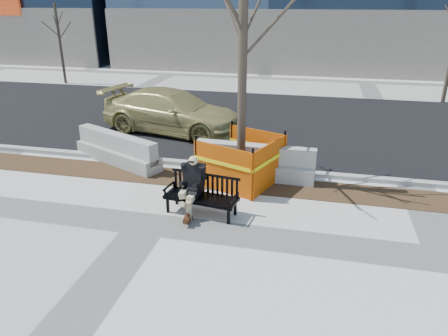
{
  "coord_description": "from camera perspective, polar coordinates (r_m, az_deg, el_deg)",
  "views": [
    {
      "loc": [
        3.42,
        -7.46,
        4.65
      ],
      "look_at": [
        1.42,
        1.33,
        0.94
      ],
      "focal_mm": 33.23,
      "sensor_mm": 36.0,
      "label": 1
    }
  ],
  "objects": [
    {
      "name": "curb",
      "position": [
        12.41,
        -4.14,
        0.58
      ],
      "size": [
        60.0,
        0.25,
        0.12
      ],
      "primitive_type": "cube",
      "color": "#9E9B93",
      "rests_on": "ground"
    },
    {
      "name": "ground",
      "position": [
        9.43,
        -10.38,
        -7.6
      ],
      "size": [
        120.0,
        120.0,
        0.0
      ],
      "primitive_type": "plane",
      "color": "beige",
      "rests_on": "ground"
    },
    {
      "name": "bench",
      "position": [
        9.72,
        -3.1,
        -6.27
      ],
      "size": [
        1.81,
        0.86,
        0.92
      ],
      "primitive_type": null,
      "rotation": [
        0.0,
        0.0,
        -0.14
      ],
      "color": "black",
      "rests_on": "ground"
    },
    {
      "name": "seated_man",
      "position": [
        9.85,
        -4.29,
        -5.9
      ],
      "size": [
        0.71,
        1.04,
        1.36
      ],
      "primitive_type": null,
      "rotation": [
        0.0,
        0.0,
        -0.14
      ],
      "color": "black",
      "rests_on": "ground"
    },
    {
      "name": "asphalt_street",
      "position": [
        17.25,
        0.89,
        6.73
      ],
      "size": [
        60.0,
        10.4,
        0.01
      ],
      "primitive_type": "cube",
      "color": "black",
      "rests_on": "ground"
    },
    {
      "name": "mulch_strip",
      "position": [
        11.59,
        -5.48,
        -1.37
      ],
      "size": [
        40.0,
        1.2,
        0.02
      ],
      "primitive_type": "cube",
      "color": "#47301C",
      "rests_on": "ground"
    },
    {
      "name": "jersey_barrier_left",
      "position": [
        13.06,
        -14.3,
        0.77
      ],
      "size": [
        3.19,
        1.94,
        0.92
      ],
      "primitive_type": null,
      "rotation": [
        0.0,
        0.0,
        -0.44
      ],
      "color": "#9E9B94",
      "rests_on": "ground"
    },
    {
      "name": "sedan",
      "position": [
        15.75,
        -6.99,
        5.01
      ],
      "size": [
        5.66,
        3.16,
        1.55
      ],
      "primitive_type": "imported",
      "rotation": [
        0.0,
        0.0,
        1.38
      ],
      "color": "tan",
      "rests_on": "ground"
    },
    {
      "name": "far_tree_right",
      "position": [
        22.77,
        27.84,
        8.0
      ],
      "size": [
        2.22,
        2.22,
        5.61
      ],
      "primitive_type": null,
      "rotation": [
        0.0,
        0.0,
        -0.07
      ],
      "color": "#4B3B30",
      "rests_on": "ground"
    },
    {
      "name": "tree_fence",
      "position": [
        11.38,
        2.3,
        -1.79
      ],
      "size": [
        3.53,
        3.53,
        6.82
      ],
      "primitive_type": null,
      "rotation": [
        0.0,
        0.0,
        -0.37
      ],
      "color": "#FD6505",
      "rests_on": "ground"
    },
    {
      "name": "far_tree_left",
      "position": [
        26.59,
        -20.93,
        10.84
      ],
      "size": [
        2.3,
        2.3,
        4.78
      ],
      "primitive_type": null,
      "rotation": [
        0.0,
        0.0,
        -0.38
      ],
      "color": "#483D2E",
      "rests_on": "ground"
    },
    {
      "name": "jersey_barrier_right",
      "position": [
        11.67,
        4.13,
        -1.2
      ],
      "size": [
        3.35,
        0.8,
        0.95
      ],
      "primitive_type": null,
      "rotation": [
        0.0,
        0.0,
        -0.04
      ],
      "color": "#A8A59D",
      "rests_on": "ground"
    }
  ]
}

